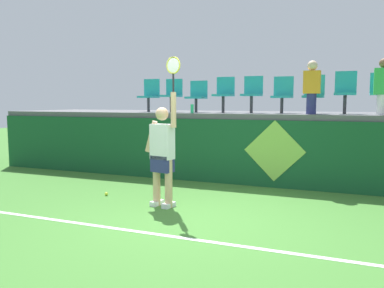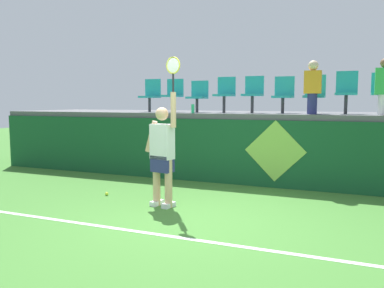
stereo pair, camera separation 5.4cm
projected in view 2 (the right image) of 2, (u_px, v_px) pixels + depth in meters
name	position (u px, v px, depth m)	size (l,w,h in m)	color
ground_plane	(190.00, 223.00, 5.85)	(40.00, 40.00, 0.00)	#3D752D
court_back_wall	(243.00, 152.00, 8.49)	(13.28, 0.20, 1.41)	#144C28
spectator_platform	(258.00, 115.00, 9.63)	(13.28, 2.77, 0.12)	#56565B
court_baseline_stripe	(170.00, 236.00, 5.24)	(11.95, 0.08, 0.01)	white
tennis_player	(163.00, 152.00, 6.66)	(0.74, 0.33, 2.51)	white
tennis_ball	(107.00, 194.00, 7.54)	(0.07, 0.07, 0.07)	#D1E533
water_bottle	(193.00, 109.00, 8.91)	(0.07, 0.07, 0.20)	#26B272
stadium_chair_0	(151.00, 94.00, 10.13)	(0.44, 0.42, 0.84)	#38383D
stadium_chair_1	(173.00, 93.00, 9.88)	(0.44, 0.42, 0.83)	#38383D
stadium_chair_2	(198.00, 95.00, 9.62)	(0.44, 0.42, 0.77)	#38383D
stadium_chair_3	(225.00, 92.00, 9.36)	(0.44, 0.42, 0.85)	#38383D
stadium_chair_4	(253.00, 92.00, 9.10)	(0.44, 0.42, 0.85)	#38383D
stadium_chair_5	(284.00, 93.00, 8.84)	(0.44, 0.42, 0.83)	#38383D
stadium_chair_6	(315.00, 93.00, 8.58)	(0.44, 0.42, 0.85)	#38383D
stadium_chair_7	(346.00, 90.00, 8.33)	(0.44, 0.42, 0.91)	#38383D
stadium_chair_8	(383.00, 90.00, 8.06)	(0.44, 0.42, 0.86)	#38383D
spectator_0	(313.00, 86.00, 8.15)	(0.34, 0.21, 1.11)	navy
spectator_1	(384.00, 86.00, 7.66)	(0.34, 0.20, 1.10)	white
wall_signage_mount	(274.00, 188.00, 8.20)	(1.27, 0.01, 1.41)	#144C28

